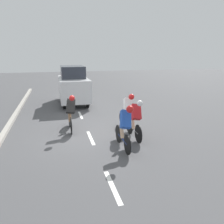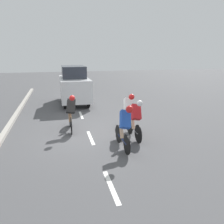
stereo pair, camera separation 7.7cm
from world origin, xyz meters
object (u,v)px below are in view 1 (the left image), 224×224
at_px(cyclist_red, 135,118).
at_px(support_car, 73,85).
at_px(cyclist_blue, 125,125).
at_px(cyclist_white, 127,111).
at_px(cyclist_black, 71,112).

distance_m(cyclist_red, support_car, 6.75).
relative_size(cyclist_red, cyclist_blue, 1.01).
xyz_separation_m(cyclist_blue, cyclist_white, (-0.65, -1.69, -0.00)).
distance_m(cyclist_black, support_car, 5.15).
height_order(cyclist_black, support_car, support_car).
bearing_deg(cyclist_black, cyclist_white, 166.95).
bearing_deg(cyclist_white, support_car, -73.65).
bearing_deg(cyclist_blue, cyclist_red, -129.98).
distance_m(cyclist_white, support_car, 5.86).
xyz_separation_m(cyclist_red, cyclist_black, (2.21, -1.44, 0.01)).
bearing_deg(cyclist_blue, cyclist_black, -54.65).
relative_size(cyclist_blue, cyclist_black, 1.00).
xyz_separation_m(cyclist_red, cyclist_white, (-0.00, -0.92, 0.04)).
xyz_separation_m(cyclist_black, support_car, (-0.57, -5.10, 0.35)).
bearing_deg(support_car, cyclist_black, 83.63).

